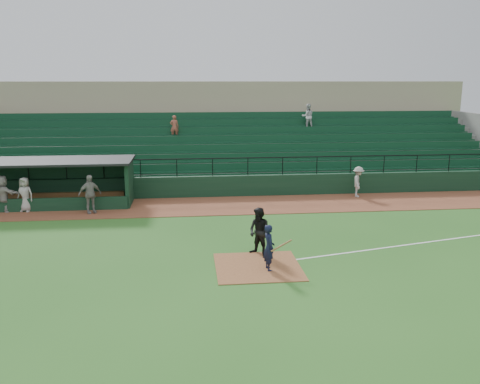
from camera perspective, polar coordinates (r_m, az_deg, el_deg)
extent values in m
plane|color=#275B1D|center=(18.94, 1.61, -7.43)|extent=(90.00, 90.00, 0.00)
cube|color=brown|center=(26.55, -0.68, -1.52)|extent=(40.00, 4.00, 0.03)
cube|color=brown|center=(18.01, 2.04, -8.46)|extent=(3.00, 3.00, 0.03)
cube|color=white|center=(22.47, 21.93, -5.11)|extent=(17.49, 4.44, 0.01)
cube|color=black|center=(28.55, -1.10, 0.69)|extent=(36.00, 0.35, 1.20)
cylinder|color=black|center=(28.26, -1.12, 3.87)|extent=(36.00, 0.06, 0.06)
cube|color=slate|center=(33.15, -1.85, 4.46)|extent=(36.00, 9.00, 3.60)
cube|color=#0F3A22|center=(32.60, -1.79, 5.12)|extent=(34.56, 8.00, 4.05)
cube|color=gray|center=(39.45, -2.57, 7.79)|extent=(38.00, 3.00, 6.40)
cube|color=slate|center=(37.42, -2.39, 8.30)|extent=(36.00, 2.00, 0.20)
imported|color=silver|center=(35.63, 7.70, 8.50)|extent=(0.84, 0.66, 1.73)
imported|color=#9F4E3A|center=(33.68, -7.46, 7.35)|extent=(0.56, 0.37, 1.54)
cube|color=black|center=(29.47, -20.39, 1.36)|extent=(8.50, 0.20, 2.30)
cube|color=black|center=(27.44, -12.42, 1.08)|extent=(0.20, 2.60, 2.30)
cube|color=black|center=(28.03, -21.22, 3.27)|extent=(8.90, 3.20, 0.12)
cube|color=olive|center=(29.27, -20.45, -0.52)|extent=(7.65, 0.40, 0.50)
cube|color=black|center=(27.13, -21.61, -1.38)|extent=(8.50, 0.12, 0.70)
imported|color=black|center=(17.47, 3.31, -6.33)|extent=(0.47, 0.65, 1.65)
cylinder|color=olive|center=(17.31, 4.74, -6.09)|extent=(0.79, 0.34, 0.35)
imported|color=black|center=(18.90, 2.23, -4.54)|extent=(1.12, 1.12, 1.84)
imported|color=#ADA7A2|center=(29.02, 13.28, 1.13)|extent=(0.96, 1.26, 1.72)
imported|color=gray|center=(25.81, -16.69, -0.23)|extent=(1.22, 0.96, 1.93)
imported|color=#A9A39E|center=(27.29, -23.22, -0.25)|extent=(0.97, 0.77, 1.74)
imported|color=#ABA5A0|center=(27.66, -25.31, -0.17)|extent=(1.74, 1.37, 1.85)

